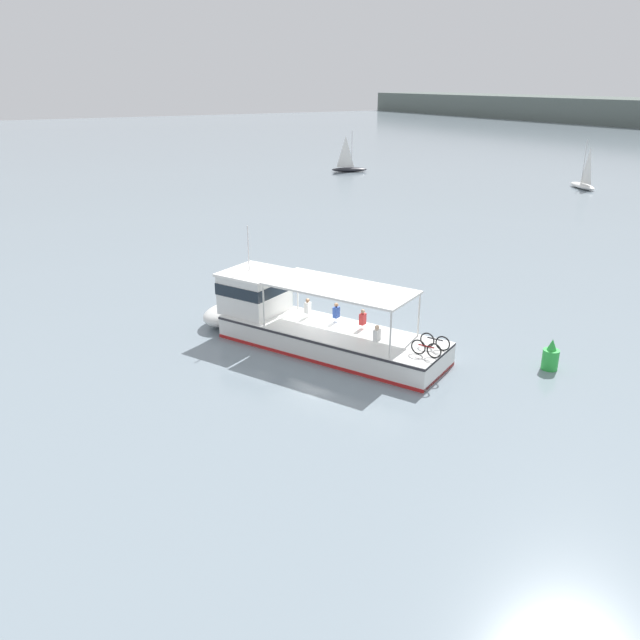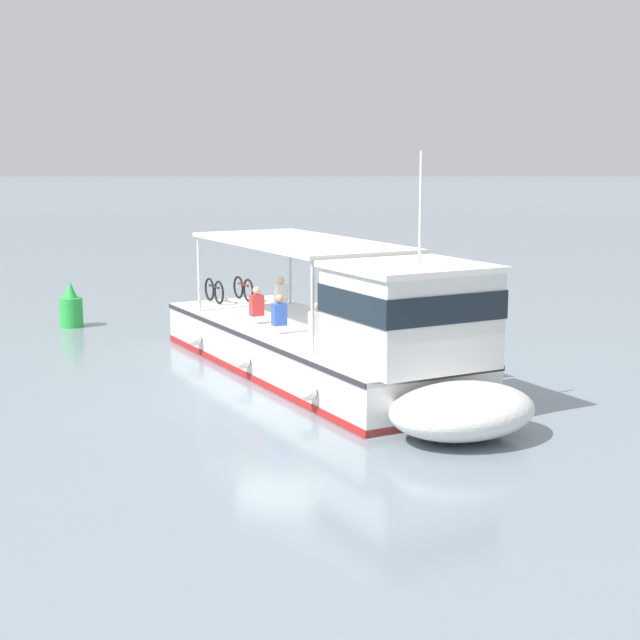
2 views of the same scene
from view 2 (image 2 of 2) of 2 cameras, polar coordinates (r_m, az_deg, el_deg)
ground_plane at (r=21.70m, az=-1.77°, el=-4.15°), size 400.00×400.00×0.00m
ferry_main at (r=21.67m, az=1.26°, el=-1.41°), size 12.69×8.62×5.32m
channel_buoy at (r=30.28m, az=-14.63°, el=0.66°), size 0.70×0.70×1.40m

